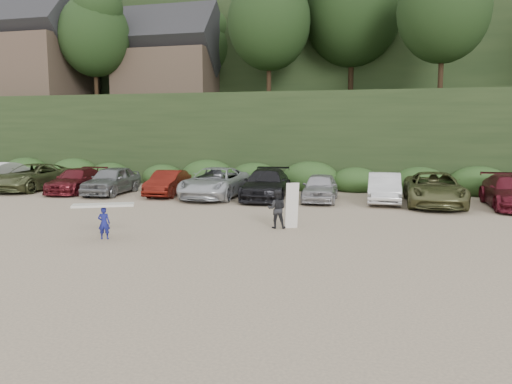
# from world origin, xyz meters

# --- Properties ---
(ground) EXTENTS (120.00, 120.00, 0.00)m
(ground) POSITION_xyz_m (0.00, 0.00, 0.00)
(ground) COLOR tan
(ground) RESTS_ON ground
(hillside_backdrop) EXTENTS (90.00, 41.50, 28.00)m
(hillside_backdrop) POSITION_xyz_m (-0.26, 35.93, 11.22)
(hillside_backdrop) COLOR black
(hillside_backdrop) RESTS_ON ground
(parked_cars) EXTENTS (39.79, 6.03, 1.63)m
(parked_cars) POSITION_xyz_m (-1.52, 9.98, 0.78)
(parked_cars) COLOR silver
(parked_cars) RESTS_ON ground
(child_surfer) EXTENTS (2.07, 1.40, 1.22)m
(child_surfer) POSITION_xyz_m (-3.45, -0.71, 0.83)
(child_surfer) COLOR navy
(child_surfer) RESTS_ON ground
(adult_surfer) EXTENTS (1.22, 0.66, 1.74)m
(adult_surfer) POSITION_xyz_m (1.91, 2.61, 0.75)
(adult_surfer) COLOR black
(adult_surfer) RESTS_ON ground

